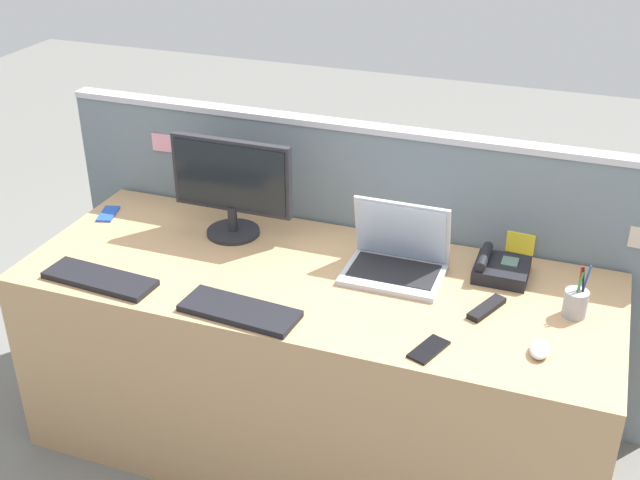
# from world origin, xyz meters

# --- Properties ---
(ground_plane) EXTENTS (10.00, 10.00, 0.00)m
(ground_plane) POSITION_xyz_m (0.00, 0.00, 0.00)
(ground_plane) COLOR slate
(desk) EXTENTS (2.09, 0.81, 0.76)m
(desk) POSITION_xyz_m (0.00, 0.00, 0.38)
(desk) COLOR tan
(desk) RESTS_ON ground_plane
(cubicle_divider) EXTENTS (2.43, 0.08, 1.17)m
(cubicle_divider) POSITION_xyz_m (0.00, 0.44, 0.59)
(cubicle_divider) COLOR slate
(cubicle_divider) RESTS_ON ground_plane
(desktop_monitor) EXTENTS (0.48, 0.20, 0.38)m
(desktop_monitor) POSITION_xyz_m (-0.41, 0.20, 0.97)
(desktop_monitor) COLOR #232328
(desktop_monitor) RESTS_ON desk
(laptop) EXTENTS (0.34, 0.25, 0.26)m
(laptop) POSITION_xyz_m (0.26, 0.13, 0.82)
(laptop) COLOR #B2B5BC
(laptop) RESTS_ON desk
(desk_phone) EXTENTS (0.18, 0.18, 0.08)m
(desk_phone) POSITION_xyz_m (0.61, 0.23, 0.79)
(desk_phone) COLOR black
(desk_phone) RESTS_ON desk
(keyboard_main) EXTENTS (0.41, 0.16, 0.02)m
(keyboard_main) POSITION_xyz_m (-0.69, -0.29, 0.77)
(keyboard_main) COLOR black
(keyboard_main) RESTS_ON desk
(keyboard_spare) EXTENTS (0.40, 0.18, 0.02)m
(keyboard_spare) POSITION_xyz_m (-0.15, -0.31, 0.77)
(keyboard_spare) COLOR black
(keyboard_spare) RESTS_ON desk
(computer_mouse_right_hand) EXTENTS (0.06, 0.10, 0.03)m
(computer_mouse_right_hand) POSITION_xyz_m (0.79, -0.19, 0.77)
(computer_mouse_right_hand) COLOR silver
(computer_mouse_right_hand) RESTS_ON desk
(pen_cup) EXTENTS (0.08, 0.08, 0.18)m
(pen_cup) POSITION_xyz_m (0.87, 0.06, 0.81)
(pen_cup) COLOR #99999E
(pen_cup) RESTS_ON desk
(cell_phone_black_slab) EXTENTS (0.11, 0.16, 0.01)m
(cell_phone_black_slab) POSITION_xyz_m (0.48, -0.29, 0.76)
(cell_phone_black_slab) COLOR black
(cell_phone_black_slab) RESTS_ON desk
(cell_phone_blue_case) EXTENTS (0.10, 0.15, 0.01)m
(cell_phone_blue_case) POSITION_xyz_m (-0.96, 0.17, 0.76)
(cell_phone_blue_case) COLOR blue
(cell_phone_blue_case) RESTS_ON desk
(tv_remote) EXTENTS (0.11, 0.17, 0.02)m
(tv_remote) POSITION_xyz_m (0.60, -0.01, 0.77)
(tv_remote) COLOR black
(tv_remote) RESTS_ON desk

